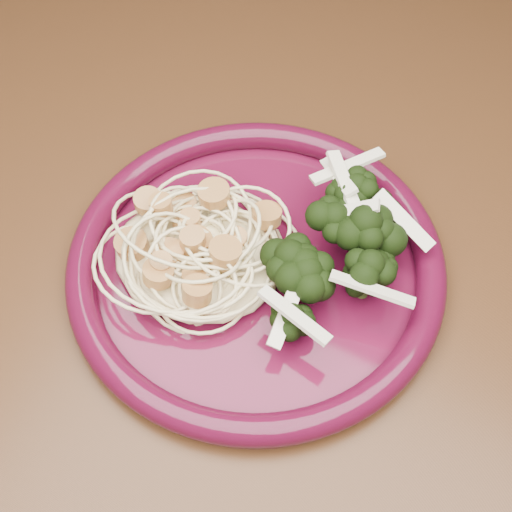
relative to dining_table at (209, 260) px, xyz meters
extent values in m
plane|color=#55321D|center=(0.00, 0.00, -0.65)|extent=(3.50, 3.50, 0.00)
cube|color=#472814|center=(0.00, 0.00, 0.08)|extent=(1.20, 0.80, 0.04)
cylinder|color=#472814|center=(-0.55, 0.35, -0.30)|extent=(0.06, 0.06, 0.71)
cylinder|color=#490B22|center=(0.07, -0.05, 0.10)|extent=(0.33, 0.33, 0.01)
torus|color=#490A22|center=(0.07, -0.05, 0.11)|extent=(0.34, 0.34, 0.02)
ellipsoid|color=beige|center=(0.03, -0.06, 0.12)|extent=(0.15, 0.14, 0.03)
ellipsoid|color=black|center=(0.12, -0.03, 0.13)|extent=(0.12, 0.15, 0.05)
camera|label=1|loc=(0.20, -0.29, 0.52)|focal=50.00mm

